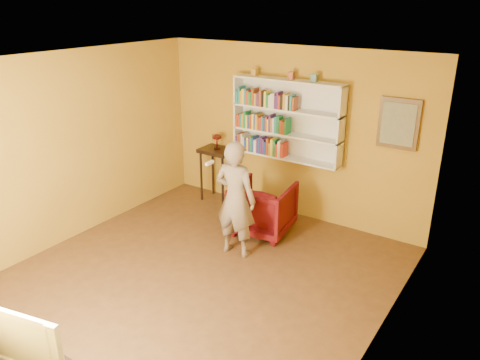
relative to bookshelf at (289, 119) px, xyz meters
name	(u,v)px	position (x,y,z in m)	size (l,w,h in m)	color
room_shell	(190,208)	(0.00, -2.41, -0.58)	(5.30, 5.80, 2.88)	#4D3118
bookshelf	(289,119)	(0.00, 0.00, 0.00)	(1.80, 0.29, 1.23)	silver
books_row_lower	(262,145)	(-0.41, -0.10, -0.46)	(0.88, 0.19, 0.27)	#492570
books_row_middle	(263,123)	(-0.40, -0.11, -0.08)	(0.92, 0.19, 0.27)	brown
books_row_upper	(266,99)	(-0.34, -0.11, 0.29)	(1.03, 0.19, 0.26)	teal
ornament_left	(255,72)	(-0.59, -0.06, 0.68)	(0.08, 0.08, 0.11)	#B98835
ornament_centre	(291,76)	(0.05, -0.06, 0.68)	(0.08, 0.08, 0.11)	#A05035
ornament_right	(314,78)	(0.42, -0.06, 0.68)	(0.08, 0.08, 0.11)	slate
framed_painting	(399,124)	(1.65, 0.05, 0.16)	(0.55, 0.05, 0.70)	#4F3616
console_table	(217,158)	(-1.27, -0.16, -0.82)	(0.57, 0.44, 0.94)	black
ruby_lustre	(217,138)	(-1.27, -0.16, -0.47)	(0.16, 0.16, 0.26)	maroon
armchair	(263,208)	(0.02, -0.76, -1.20)	(0.84, 0.86, 0.78)	#40040C
person	(236,199)	(0.04, -1.52, -0.78)	(0.60, 0.39, 1.63)	#746455
game_remote	(210,163)	(-0.21, -1.74, -0.25)	(0.04, 0.15, 0.04)	silver
television	(23,333)	(0.05, -4.66, -0.83)	(0.97, 0.13, 0.56)	black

